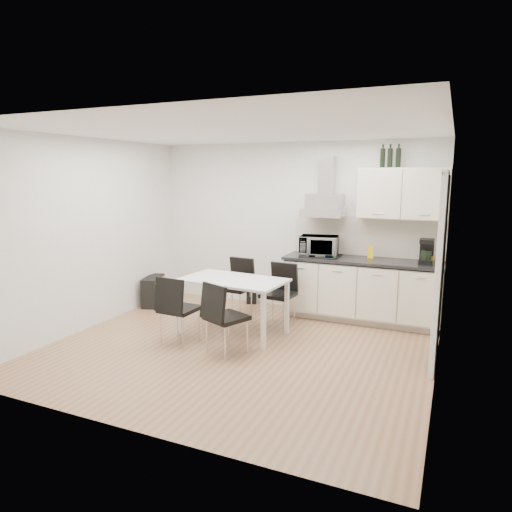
{
  "coord_description": "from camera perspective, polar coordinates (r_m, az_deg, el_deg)",
  "views": [
    {
      "loc": [
        2.33,
        -4.78,
        2.11
      ],
      "look_at": [
        0.07,
        0.38,
        1.1
      ],
      "focal_mm": 32.0,
      "sensor_mm": 36.0,
      "label": 1
    }
  ],
  "objects": [
    {
      "name": "guitar_amp",
      "position": [
        7.66,
        -12.72,
        -4.26
      ],
      "size": [
        0.41,
        0.61,
        0.47
      ],
      "rotation": [
        0.0,
        0.0,
        0.33
      ],
      "color": "black",
      "rests_on": "ground"
    },
    {
      "name": "wall_front",
      "position": [
        3.71,
        -15.97,
        -2.79
      ],
      "size": [
        4.5,
        0.1,
        2.6
      ],
      "primitive_type": "cube",
      "color": "white",
      "rests_on": "ground"
    },
    {
      "name": "dining_table",
      "position": [
        6.05,
        -2.85,
        -3.66
      ],
      "size": [
        1.42,
        0.89,
        0.75
      ],
      "rotation": [
        0.0,
        0.0,
        -0.09
      ],
      "color": "white",
      "rests_on": "ground"
    },
    {
      "name": "ceiling",
      "position": [
        5.34,
        -2.42,
        15.44
      ],
      "size": [
        4.5,
        4.5,
        0.0
      ],
      "primitive_type": "plane",
      "color": "white",
      "rests_on": "wall_back"
    },
    {
      "name": "ground",
      "position": [
        5.72,
        -2.23,
        -11.49
      ],
      "size": [
        4.5,
        4.5,
        0.0
      ],
      "primitive_type": "plane",
      "color": "#A27857",
      "rests_on": "ground"
    },
    {
      "name": "floor_speaker",
      "position": [
        7.58,
        -0.57,
        -4.94
      ],
      "size": [
        0.2,
        0.19,
        0.27
      ],
      "primitive_type": "cube",
      "rotation": [
        0.0,
        0.0,
        0.38
      ],
      "color": "black",
      "rests_on": "ground"
    },
    {
      "name": "wall_back",
      "position": [
        7.21,
        4.67,
        3.68
      ],
      "size": [
        4.5,
        0.1,
        2.6
      ],
      "primitive_type": "cube",
      "color": "white",
      "rests_on": "ground"
    },
    {
      "name": "wall_left",
      "position": [
        6.67,
        -20.0,
        2.58
      ],
      "size": [
        0.1,
        4.0,
        2.6
      ],
      "primitive_type": "cube",
      "color": "white",
      "rests_on": "ground"
    },
    {
      "name": "kitchenette",
      "position": [
        6.73,
        13.44,
        -1.07
      ],
      "size": [
        2.22,
        0.64,
        2.52
      ],
      "color": "beige",
      "rests_on": "ground"
    },
    {
      "name": "chair_far_left",
      "position": [
        6.78,
        -2.54,
        -4.09
      ],
      "size": [
        0.48,
        0.53,
        0.88
      ],
      "primitive_type": null,
      "rotation": [
        0.0,
        0.0,
        3.06
      ],
      "color": "black",
      "rests_on": "ground"
    },
    {
      "name": "chair_near_right",
      "position": [
        5.42,
        -3.68,
        -7.79
      ],
      "size": [
        0.6,
        0.63,
        0.88
      ],
      "primitive_type": null,
      "rotation": [
        0.0,
        0.0,
        -0.4
      ],
      "color": "black",
      "rests_on": "ground"
    },
    {
      "name": "wall_right",
      "position": [
        4.84,
        22.36,
        -0.21
      ],
      "size": [
        0.1,
        4.0,
        2.6
      ],
      "primitive_type": "cube",
      "color": "white",
      "rests_on": "ground"
    },
    {
      "name": "chair_far_right",
      "position": [
        6.4,
        2.8,
        -4.96
      ],
      "size": [
        0.48,
        0.54,
        0.88
      ],
      "primitive_type": null,
      "rotation": [
        0.0,
        0.0,
        3.05
      ],
      "color": "black",
      "rests_on": "ground"
    },
    {
      "name": "doorway",
      "position": [
        5.43,
        21.93,
        -1.82
      ],
      "size": [
        0.08,
        1.04,
        2.1
      ],
      "primitive_type": "cube",
      "color": "white",
      "rests_on": "ground"
    },
    {
      "name": "chair_near_left",
      "position": [
        5.82,
        -9.53,
        -6.64
      ],
      "size": [
        0.47,
        0.53,
        0.88
      ],
      "primitive_type": null,
      "rotation": [
        0.0,
        0.0,
        -0.06
      ],
      "color": "black",
      "rests_on": "ground"
    }
  ]
}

